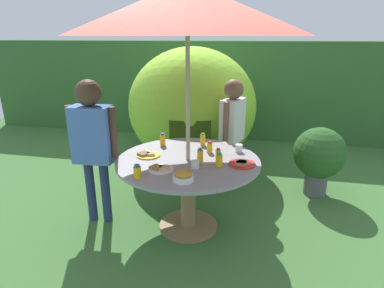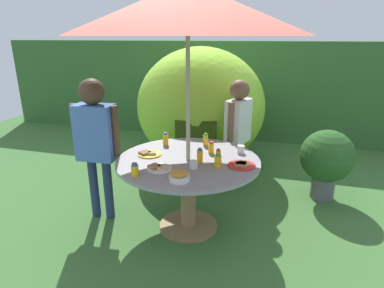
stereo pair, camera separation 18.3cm
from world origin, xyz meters
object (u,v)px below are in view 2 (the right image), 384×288
object	(u,v)px
juice_bottle_mid_left	(211,148)
wooden_chair	(197,132)
juice_bottle_back_edge	(218,161)
cup_near	(194,164)
snack_bowl	(179,176)
juice_bottle_center_back	(206,140)
juice_bottle_far_right	(218,155)
plate_near_right	(159,168)
child_in_blue_shirt	(96,133)
plate_mid_right	(242,165)
garden_table	(188,177)
patio_umbrella	(188,9)
child_in_white_shirt	(238,121)
potted_plant	(327,159)
juice_bottle_front_edge	(135,170)
plate_center_front	(149,154)
cup_far	(241,149)
juice_bottle_far_left	(200,156)
juice_bottle_near_left	(166,139)
dome_tent	(201,108)

from	to	relation	value
juice_bottle_mid_left	wooden_chair	bearing A→B (deg)	111.67
juice_bottle_back_edge	cup_near	size ratio (longest dim) A/B	1.75
snack_bowl	juice_bottle_center_back	distance (m)	0.86
juice_bottle_far_right	plate_near_right	bearing A→B (deg)	-143.29
child_in_blue_shirt	plate_mid_right	xyz separation A→B (m)	(1.36, 0.03, -0.18)
garden_table	juice_bottle_back_edge	bearing A→B (deg)	-19.61
patio_umbrella	snack_bowl	size ratio (longest dim) A/B	13.04
child_in_blue_shirt	child_in_white_shirt	bearing A→B (deg)	36.92
cup_near	snack_bowl	bearing A→B (deg)	-98.54
plate_near_right	potted_plant	bearing A→B (deg)	40.74
plate_mid_right	plate_near_right	bearing A→B (deg)	-158.70
potted_plant	juice_bottle_mid_left	xyz separation A→B (m)	(-1.13, -0.75, 0.27)
juice_bottle_front_edge	cup_near	bearing A→B (deg)	34.40
patio_umbrella	juice_bottle_back_edge	bearing A→B (deg)	-19.61
patio_umbrella	plate_center_front	world-z (taller)	patio_umbrella
juice_bottle_center_back	cup_far	xyz separation A→B (m)	(0.37, -0.12, -0.02)
plate_near_right	juice_bottle_mid_left	size ratio (longest dim) A/B	1.87
juice_bottle_center_back	wooden_chair	bearing A→B (deg)	110.32
wooden_chair	juice_bottle_far_right	size ratio (longest dim) A/B	9.50
child_in_white_shirt	juice_bottle_far_left	bearing A→B (deg)	6.95
snack_bowl	juice_bottle_near_left	world-z (taller)	juice_bottle_near_left
child_in_blue_shirt	juice_bottle_far_left	distance (m)	1.01
plate_mid_right	patio_umbrella	bearing A→B (deg)	176.63
juice_bottle_center_back	juice_bottle_mid_left	world-z (taller)	juice_bottle_center_back
cup_near	plate_mid_right	bearing A→B (deg)	21.69
plate_mid_right	juice_bottle_front_edge	size ratio (longest dim) A/B	2.17
juice_bottle_far_right	cup_near	xyz separation A→B (m)	(-0.16, -0.22, -0.02)
patio_umbrella	juice_bottle_center_back	bearing A→B (deg)	82.11
juice_bottle_near_left	cup_far	bearing A→B (deg)	-2.57
juice_bottle_far_right	juice_bottle_near_left	bearing A→B (deg)	154.26
potted_plant	juice_bottle_center_back	world-z (taller)	juice_bottle_center_back
wooden_chair	juice_bottle_back_edge	bearing A→B (deg)	-79.24
garden_table	snack_bowl	distance (m)	0.49
juice_bottle_center_back	juice_bottle_front_edge	size ratio (longest dim) A/B	1.17
cup_far	garden_table	bearing A→B (deg)	-145.43
dome_tent	plate_center_front	distance (m)	1.63
juice_bottle_near_left	potted_plant	bearing A→B (deg)	21.60
potted_plant	plate_mid_right	size ratio (longest dim) A/B	3.41
plate_center_front	juice_bottle_back_edge	xyz separation A→B (m)	(0.67, -0.11, 0.04)
child_in_blue_shirt	juice_bottle_center_back	world-z (taller)	child_in_blue_shirt
child_in_white_shirt	plate_near_right	size ratio (longest dim) A/B	6.19
patio_umbrella	juice_bottle_far_right	xyz separation A→B (m)	(0.26, 0.04, -1.19)
plate_mid_right	child_in_white_shirt	bearing A→B (deg)	99.97
plate_near_right	juice_bottle_far_left	size ratio (longest dim) A/B	1.64
child_in_blue_shirt	potted_plant	bearing A→B (deg)	21.80
snack_bowl	juice_bottle_mid_left	size ratio (longest dim) A/B	1.46
juice_bottle_front_edge	child_in_blue_shirt	bearing A→B (deg)	145.31
juice_bottle_front_edge	plate_center_front	bearing A→B (deg)	99.60
juice_bottle_near_left	juice_bottle_back_edge	distance (m)	0.76
plate_center_front	juice_bottle_mid_left	distance (m)	0.58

